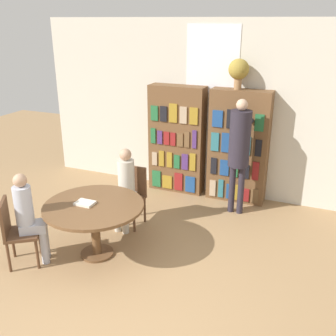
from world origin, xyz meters
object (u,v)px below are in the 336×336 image
object	(u,v)px
bookshelf_right	(238,147)
chair_left_side	(132,193)
flower_vase	(239,70)
seated_reader_left	(125,185)
reading_table	(94,212)
librarian_standing	(240,144)
seated_reader_right	(29,215)
bookshelf_left	(177,140)
chair_near_camera	(15,229)

from	to	relation	value
bookshelf_right	chair_left_side	bearing A→B (deg)	-131.08
chair_left_side	flower_vase	bearing A→B (deg)	-127.90
seated_reader_left	chair_left_side	bearing A→B (deg)	-90.00
bookshelf_right	reading_table	bearing A→B (deg)	-117.91
bookshelf_right	flower_vase	world-z (taller)	flower_vase
librarian_standing	seated_reader_left	bearing A→B (deg)	-140.82
reading_table	librarian_standing	xyz separation A→B (m)	(1.42, 1.94, 0.53)
bookshelf_right	seated_reader_right	size ratio (longest dim) A/B	1.55
bookshelf_right	librarian_standing	distance (m)	0.56
librarian_standing	bookshelf_left	bearing A→B (deg)	157.87
chair_left_side	seated_reader_right	xyz separation A→B (m)	(-0.68, -1.44, 0.18)
bookshelf_right	chair_near_camera	size ratio (longest dim) A/B	2.13
bookshelf_left	reading_table	bearing A→B (deg)	-94.34
chair_left_side	seated_reader_right	world-z (taller)	seated_reader_right
flower_vase	seated_reader_right	bearing A→B (deg)	-122.86
librarian_standing	chair_left_side	bearing A→B (deg)	-145.56
chair_near_camera	seated_reader_right	xyz separation A→B (m)	(0.16, 0.11, 0.18)
bookshelf_left	seated_reader_left	bearing A→B (deg)	-95.80
reading_table	seated_reader_left	size ratio (longest dim) A/B	1.04
bookshelf_right	seated_reader_right	xyz separation A→B (m)	(-1.95, -2.90, -0.27)
flower_vase	bookshelf_right	bearing A→B (deg)	-3.56
bookshelf_right	bookshelf_left	bearing A→B (deg)	-180.00
flower_vase	seated_reader_right	xyz separation A→B (m)	(-1.87, -2.90, -1.53)
flower_vase	chair_left_side	distance (m)	2.55
seated_reader_left	seated_reader_right	xyz separation A→B (m)	(-0.67, -1.25, -0.02)
flower_vase	reading_table	distance (m)	3.16
bookshelf_left	bookshelf_right	size ratio (longest dim) A/B	1.00
reading_table	chair_left_side	xyz separation A→B (m)	(0.02, 0.99, -0.13)
bookshelf_left	seated_reader_left	distance (m)	1.67
reading_table	chair_near_camera	world-z (taller)	chair_near_camera
chair_left_side	seated_reader_left	bearing A→B (deg)	90.00
seated_reader_left	librarian_standing	distance (m)	1.86
seated_reader_left	flower_vase	bearing A→B (deg)	-124.73
seated_reader_left	librarian_standing	xyz separation A→B (m)	(1.40, 1.14, 0.46)
reading_table	seated_reader_right	size ratio (longest dim) A/B	1.05
flower_vase	seated_reader_right	world-z (taller)	flower_vase
bookshelf_left	bookshelf_right	distance (m)	1.11
seated_reader_right	librarian_standing	xyz separation A→B (m)	(2.07, 2.40, 0.48)
reading_table	seated_reader_right	world-z (taller)	seated_reader_right
seated_reader_right	bookshelf_left	bearing A→B (deg)	129.16
bookshelf_right	flower_vase	distance (m)	1.26
bookshelf_left	librarian_standing	size ratio (longest dim) A/B	1.03
bookshelf_left	reading_table	distance (m)	2.47
chair_near_camera	seated_reader_left	xyz separation A→B (m)	(0.83, 1.36, 0.20)
flower_vase	seated_reader_right	distance (m)	3.78
chair_left_side	librarian_standing	world-z (taller)	librarian_standing
bookshelf_right	chair_near_camera	bearing A→B (deg)	-125.02
bookshelf_left	librarian_standing	xyz separation A→B (m)	(1.23, -0.50, 0.21)
chair_left_side	seated_reader_left	size ratio (longest dim) A/B	0.72
reading_table	seated_reader_right	xyz separation A→B (m)	(-0.66, -0.45, 0.05)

